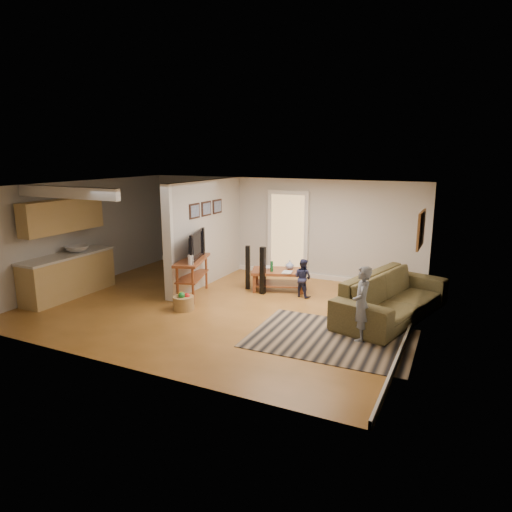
{
  "coord_description": "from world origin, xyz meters",
  "views": [
    {
      "loc": [
        4.58,
        -7.79,
        3.13
      ],
      "look_at": [
        0.69,
        0.26,
        1.1
      ],
      "focal_mm": 32.0,
      "sensor_mm": 36.0,
      "label": 1
    }
  ],
  "objects_px": {
    "speaker_right": "(248,268)",
    "toddler": "(302,296)",
    "speaker_left": "(263,271)",
    "child": "(360,340)",
    "toy_basket": "(183,302)",
    "coffee_table": "(279,274)",
    "tv_console": "(193,262)",
    "sofa": "(391,317)"
  },
  "relations": [
    {
      "from": "toddler",
      "to": "sofa",
      "type": "bearing_deg",
      "value": -177.39
    },
    {
      "from": "sofa",
      "to": "speaker_left",
      "type": "height_order",
      "value": "speaker_left"
    },
    {
      "from": "coffee_table",
      "to": "toy_basket",
      "type": "xyz_separation_m",
      "value": [
        -1.21,
        -2.13,
        -0.21
      ]
    },
    {
      "from": "child",
      "to": "coffee_table",
      "type": "bearing_deg",
      "value": -144.6
    },
    {
      "from": "speaker_left",
      "to": "speaker_right",
      "type": "distance_m",
      "value": 0.52
    },
    {
      "from": "sofa",
      "to": "speaker_right",
      "type": "distance_m",
      "value": 3.45
    },
    {
      "from": "sofa",
      "to": "toddler",
      "type": "height_order",
      "value": "toddler"
    },
    {
      "from": "coffee_table",
      "to": "speaker_left",
      "type": "bearing_deg",
      "value": -115.12
    },
    {
      "from": "speaker_left",
      "to": "child",
      "type": "bearing_deg",
      "value": -28.64
    },
    {
      "from": "speaker_right",
      "to": "sofa",
      "type": "bearing_deg",
      "value": -26.99
    },
    {
      "from": "coffee_table",
      "to": "speaker_right",
      "type": "relative_size",
      "value": 1.34
    },
    {
      "from": "speaker_left",
      "to": "toddler",
      "type": "relative_size",
      "value": 1.26
    },
    {
      "from": "sofa",
      "to": "coffee_table",
      "type": "bearing_deg",
      "value": 90.16
    },
    {
      "from": "speaker_right",
      "to": "toddler",
      "type": "distance_m",
      "value": 1.45
    },
    {
      "from": "speaker_right",
      "to": "toddler",
      "type": "xyz_separation_m",
      "value": [
        1.36,
        0.0,
        -0.52
      ]
    },
    {
      "from": "toy_basket",
      "to": "child",
      "type": "xyz_separation_m",
      "value": [
        3.6,
        0.04,
        -0.16
      ]
    },
    {
      "from": "tv_console",
      "to": "toddler",
      "type": "bearing_deg",
      "value": 6.33
    },
    {
      "from": "tv_console",
      "to": "speaker_right",
      "type": "distance_m",
      "value": 1.34
    },
    {
      "from": "tv_console",
      "to": "speaker_left",
      "type": "relative_size",
      "value": 1.32
    },
    {
      "from": "toddler",
      "to": "speaker_right",
      "type": "bearing_deg",
      "value": 16.28
    },
    {
      "from": "coffee_table",
      "to": "toy_basket",
      "type": "bearing_deg",
      "value": -119.68
    },
    {
      "from": "sofa",
      "to": "child",
      "type": "bearing_deg",
      "value": -177.02
    },
    {
      "from": "speaker_right",
      "to": "child",
      "type": "xyz_separation_m",
      "value": [
        3.08,
        -1.83,
        -0.52
      ]
    },
    {
      "from": "toy_basket",
      "to": "coffee_table",
      "type": "bearing_deg",
      "value": 60.32
    },
    {
      "from": "sofa",
      "to": "tv_console",
      "type": "height_order",
      "value": "tv_console"
    },
    {
      "from": "coffee_table",
      "to": "speaker_left",
      "type": "relative_size",
      "value": 1.28
    },
    {
      "from": "toy_basket",
      "to": "toddler",
      "type": "relative_size",
      "value": 0.5
    },
    {
      "from": "speaker_left",
      "to": "speaker_right",
      "type": "height_order",
      "value": "speaker_left"
    },
    {
      "from": "sofa",
      "to": "toddler",
      "type": "bearing_deg",
      "value": 91.96
    },
    {
      "from": "sofa",
      "to": "speaker_right",
      "type": "bearing_deg",
      "value": 97.36
    },
    {
      "from": "tv_console",
      "to": "toddler",
      "type": "height_order",
      "value": "tv_console"
    },
    {
      "from": "child",
      "to": "speaker_left",
      "type": "bearing_deg",
      "value": -135.57
    },
    {
      "from": "coffee_table",
      "to": "toddler",
      "type": "height_order",
      "value": "coffee_table"
    },
    {
      "from": "speaker_right",
      "to": "tv_console",
      "type": "bearing_deg",
      "value": -149.39
    },
    {
      "from": "tv_console",
      "to": "speaker_left",
      "type": "xyz_separation_m",
      "value": [
        1.33,
        0.8,
        -0.23
      ]
    },
    {
      "from": "tv_console",
      "to": "speaker_right",
      "type": "bearing_deg",
      "value": 31.38
    },
    {
      "from": "coffee_table",
      "to": "tv_console",
      "type": "distance_m",
      "value": 2.03
    },
    {
      "from": "coffee_table",
      "to": "tv_console",
      "type": "height_order",
      "value": "tv_console"
    },
    {
      "from": "speaker_right",
      "to": "toy_basket",
      "type": "xyz_separation_m",
      "value": [
        -0.52,
        -1.87,
        -0.36
      ]
    },
    {
      "from": "tv_console",
      "to": "toy_basket",
      "type": "xyz_separation_m",
      "value": [
        0.33,
        -0.87,
        -0.61
      ]
    },
    {
      "from": "sofa",
      "to": "child",
      "type": "height_order",
      "value": "child"
    },
    {
      "from": "sofa",
      "to": "speaker_left",
      "type": "distance_m",
      "value": 2.96
    }
  ]
}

